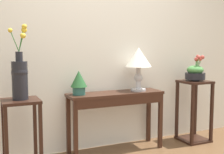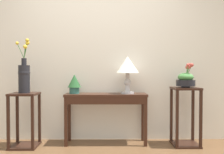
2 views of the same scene
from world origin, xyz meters
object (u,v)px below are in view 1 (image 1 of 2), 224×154
at_px(potted_plant_on_console, 79,81).
at_px(pedestal_stand_right, 194,111).
at_px(planter_bowl_wide_right, 195,72).
at_px(console_table, 116,102).
at_px(table_lamp, 139,60).
at_px(pedestal_stand_left, 22,136).
at_px(flower_vase_tall_left, 20,75).

distance_m(potted_plant_on_console, pedestal_stand_right, 1.66).
distance_m(pedestal_stand_right, planter_bowl_wide_right, 0.53).
height_order(console_table, pedestal_stand_right, pedestal_stand_right).
xyz_separation_m(table_lamp, pedestal_stand_right, (0.82, -0.09, -0.70)).
height_order(pedestal_stand_left, planter_bowl_wide_right, planter_bowl_wide_right).
distance_m(table_lamp, pedestal_stand_left, 1.63).
distance_m(console_table, table_lamp, 0.59).
xyz_separation_m(potted_plant_on_console, pedestal_stand_left, (-0.67, -0.17, -0.51)).
relative_size(console_table, table_lamp, 2.19).
bearing_deg(table_lamp, pedestal_stand_left, -173.99).
height_order(potted_plant_on_console, flower_vase_tall_left, flower_vase_tall_left).
distance_m(table_lamp, planter_bowl_wide_right, 0.84).
distance_m(console_table, planter_bowl_wide_right, 1.18).
relative_size(potted_plant_on_console, planter_bowl_wide_right, 0.81).
height_order(console_table, planter_bowl_wide_right, planter_bowl_wide_right).
bearing_deg(planter_bowl_wide_right, console_table, 176.26).
height_order(table_lamp, flower_vase_tall_left, flower_vase_tall_left).
relative_size(pedestal_stand_right, planter_bowl_wide_right, 2.39).
xyz_separation_m(console_table, table_lamp, (0.31, 0.02, 0.50)).
relative_size(potted_plant_on_console, pedestal_stand_right, 0.34).
height_order(pedestal_stand_left, pedestal_stand_right, pedestal_stand_right).
xyz_separation_m(table_lamp, potted_plant_on_console, (-0.77, 0.02, -0.23)).
bearing_deg(planter_bowl_wide_right, potted_plant_on_console, 175.86).
relative_size(potted_plant_on_console, flower_vase_tall_left, 0.37).
bearing_deg(flower_vase_tall_left, pedestal_stand_right, 1.48).
distance_m(pedestal_stand_left, planter_bowl_wide_right, 2.33).
distance_m(table_lamp, pedestal_stand_right, 1.08).
bearing_deg(pedestal_stand_right, potted_plant_on_console, 175.90).
height_order(table_lamp, planter_bowl_wide_right, table_lamp).
distance_m(pedestal_stand_left, pedestal_stand_right, 2.26).
distance_m(console_table, pedestal_stand_right, 1.15).
bearing_deg(pedestal_stand_left, potted_plant_on_console, 14.32).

